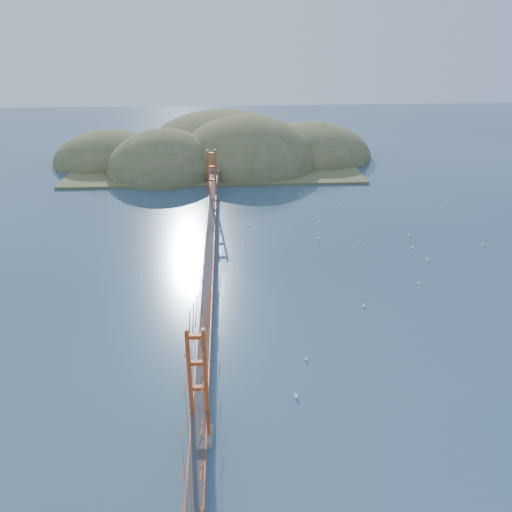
{
  "coord_description": "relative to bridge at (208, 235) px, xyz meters",
  "views": [
    {
      "loc": [
        2.88,
        -63.35,
        33.89
      ],
      "look_at": [
        6.67,
        0.0,
        3.66
      ],
      "focal_mm": 35.0,
      "sensor_mm": 36.0,
      "label": 1
    }
  ],
  "objects": [
    {
      "name": "ground",
      "position": [
        0.0,
        -0.18,
        -7.01
      ],
      "size": [
        320.0,
        320.0,
        0.0
      ],
      "primitive_type": "plane",
      "color": "#2F485E",
      "rests_on": "ground"
    },
    {
      "name": "bridge",
      "position": [
        0.0,
        0.0,
        0.0
      ],
      "size": [
        2.2,
        94.4,
        12.0
      ],
      "color": "gray",
      "rests_on": "ground"
    },
    {
      "name": "far_headlands",
      "position": [
        2.21,
        68.33,
        -7.01
      ],
      "size": [
        84.0,
        58.0,
        25.0
      ],
      "color": "olive",
      "rests_on": "ground"
    },
    {
      "name": "sailboat_16",
      "position": [
        24.83,
        11.81,
        -6.87
      ],
      "size": [
        0.54,
        0.54,
        0.57
      ],
      "color": "white",
      "rests_on": "ground"
    },
    {
      "name": "sailboat_17",
      "position": [
        46.94,
        29.69,
        -6.86
      ],
      "size": [
        0.57,
        0.57,
        0.65
      ],
      "color": "white",
      "rests_on": "ground"
    },
    {
      "name": "sailboat_2",
      "position": [
        29.63,
        -2.97,
        -6.86
      ],
      "size": [
        0.56,
        0.47,
        0.64
      ],
      "color": "white",
      "rests_on": "ground"
    },
    {
      "name": "sailboat_14",
      "position": [
        20.25,
        -8.59,
        -6.86
      ],
      "size": [
        0.5,
        0.57,
        0.66
      ],
      "color": "white",
      "rests_on": "ground"
    },
    {
      "name": "sailboat_3",
      "position": [
        6.63,
        20.59,
        -6.86
      ],
      "size": [
        0.62,
        0.62,
        0.66
      ],
      "color": "white",
      "rests_on": "ground"
    },
    {
      "name": "sailboat_10",
      "position": [
        9.16,
        -25.12,
        -6.86
      ],
      "size": [
        0.5,
        0.6,
        0.7
      ],
      "color": "white",
      "rests_on": "ground"
    },
    {
      "name": "sailboat_4",
      "position": [
        33.58,
        4.3,
        -6.85
      ],
      "size": [
        0.63,
        0.63,
        0.71
      ],
      "color": "white",
      "rests_on": "ground"
    },
    {
      "name": "sailboat_9",
      "position": [
        34.11,
        14.21,
        -6.86
      ],
      "size": [
        0.62,
        0.62,
        0.66
      ],
      "color": "white",
      "rests_on": "ground"
    },
    {
      "name": "sailboat_12",
      "position": [
        25.53,
        29.64,
        -6.86
      ],
      "size": [
        0.58,
        0.56,
        0.65
      ],
      "color": "white",
      "rests_on": "ground"
    },
    {
      "name": "sailboat_7",
      "position": [
        18.24,
        37.37,
        -6.85
      ],
      "size": [
        0.63,
        0.58,
        0.72
      ],
      "color": "white",
      "rests_on": "ground"
    },
    {
      "name": "sailboat_11",
      "position": [
        44.89,
        9.33,
        -6.86
      ],
      "size": [
        0.65,
        0.65,
        0.7
      ],
      "color": "white",
      "rests_on": "ground"
    },
    {
      "name": "sailboat_0",
      "position": [
        11.03,
        -19.3,
        -6.87
      ],
      "size": [
        0.47,
        0.51,
        0.58
      ],
      "color": "white",
      "rests_on": "ground"
    },
    {
      "name": "sailboat_1",
      "position": [
        18.11,
        13.72,
        -6.85
      ],
      "size": [
        0.69,
        0.69,
        0.72
      ],
      "color": "white",
      "rests_on": "ground"
    },
    {
      "name": "sailboat_8",
      "position": [
        32.91,
        9.07,
        -6.86
      ],
      "size": [
        0.6,
        0.6,
        0.64
      ],
      "color": "white",
      "rests_on": "ground"
    },
    {
      "name": "sailboat_extra_0",
      "position": [
        19.6,
        21.24,
        -6.87
      ],
      "size": [
        0.46,
        0.51,
        0.58
      ],
      "color": "white",
      "rests_on": "ground"
    }
  ]
}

